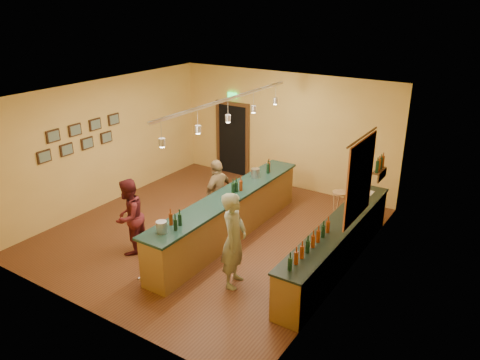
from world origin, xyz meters
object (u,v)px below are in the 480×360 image
Objects in this scene: back_counter at (337,245)px; customer_a at (129,217)px; customer_b at (218,193)px; bar_stool at (339,198)px; tasting_bar at (229,213)px; bartender at (234,240)px.

back_counter is 2.79× the size of customer_a.
customer_b is 2.92m from bar_stool.
customer_a is at bearing -130.66° from tasting_bar.
tasting_bar is 2.79m from bar_stool.
customer_a is 0.99× the size of customer_b.
customer_a is at bearing 79.72° from bartender.
bartender is (-1.37, -1.62, 0.44)m from back_counter.
bartender is 1.14× the size of customer_a.
back_counter is 2.45× the size of bartender.
tasting_bar is at bearing 57.40° from customer_b.
tasting_bar reaches higher than bar_stool.
tasting_bar is at bearing 125.53° from customer_a.
tasting_bar is at bearing -127.80° from bar_stool.
bartender reaches higher than customer_a.
back_counter is 2.16m from bar_stool.
customer_a reaches higher than tasting_bar.
customer_a reaches higher than back_counter.
bartender is at bearing 43.13° from customer_b.
customer_b is (-1.64, 1.80, -0.11)m from bartender.
bar_stool is at bearing 127.15° from customer_a.
customer_b is at bearing -140.80° from bar_stool.
customer_a is (-2.49, -0.18, -0.11)m from bartender.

